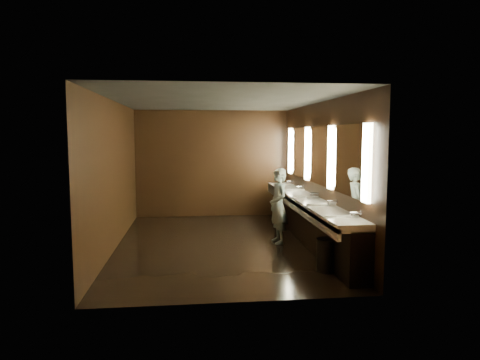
% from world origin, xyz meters
% --- Properties ---
extents(floor, '(6.00, 6.00, 0.00)m').
position_xyz_m(floor, '(0.00, 0.00, 0.00)').
color(floor, black).
rests_on(floor, ground).
extents(ceiling, '(4.00, 6.00, 0.02)m').
position_xyz_m(ceiling, '(0.00, 0.00, 2.80)').
color(ceiling, '#2D2D2B').
rests_on(ceiling, wall_back).
extents(wall_back, '(4.00, 0.02, 2.80)m').
position_xyz_m(wall_back, '(0.00, 3.00, 1.40)').
color(wall_back, black).
rests_on(wall_back, floor).
extents(wall_front, '(4.00, 0.02, 2.80)m').
position_xyz_m(wall_front, '(0.00, -3.00, 1.40)').
color(wall_front, black).
rests_on(wall_front, floor).
extents(wall_left, '(0.02, 6.00, 2.80)m').
position_xyz_m(wall_left, '(-2.00, 0.00, 1.40)').
color(wall_left, black).
rests_on(wall_left, floor).
extents(wall_right, '(0.02, 6.00, 2.80)m').
position_xyz_m(wall_right, '(2.00, 0.00, 1.40)').
color(wall_right, black).
rests_on(wall_right, floor).
extents(sink_counter, '(0.55, 5.40, 1.01)m').
position_xyz_m(sink_counter, '(1.79, 0.00, 0.50)').
color(sink_counter, black).
rests_on(sink_counter, floor).
extents(mirror_band, '(0.06, 5.03, 1.15)m').
position_xyz_m(mirror_band, '(1.98, -0.00, 1.75)').
color(mirror_band, '#FDF8C9').
rests_on(mirror_band, wall_right).
extents(person, '(0.44, 0.59, 1.50)m').
position_xyz_m(person, '(1.17, -0.03, 0.75)').
color(person, '#99DBE5').
rests_on(person, floor).
extents(trash_bin, '(0.39, 0.39, 0.52)m').
position_xyz_m(trash_bin, '(1.58, -1.89, 0.26)').
color(trash_bin, black).
rests_on(trash_bin, floor).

